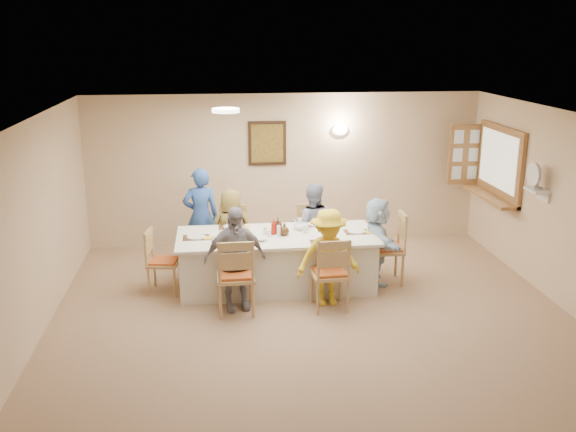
{
  "coord_description": "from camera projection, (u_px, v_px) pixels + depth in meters",
  "views": [
    {
      "loc": [
        -1.17,
        -6.87,
        3.44
      ],
      "look_at": [
        -0.2,
        1.4,
        1.05
      ],
      "focal_mm": 40.0,
      "sensor_mm": 36.0,
      "label": 1
    }
  ],
  "objects": [
    {
      "name": "plate_fr",
      "position": [
        325.0,
        242.0,
        8.47
      ],
      "size": [
        0.25,
        0.25,
        0.02
      ],
      "primitive_type": "cylinder",
      "color": "white",
      "rests_on": "dining_table"
    },
    {
      "name": "napkin_fr",
      "position": [
        339.0,
        243.0,
        8.45
      ],
      "size": [
        0.15,
        0.15,
        0.01
      ],
      "primitive_type": "cube",
      "color": "gold",
      "rests_on": "dining_table"
    },
    {
      "name": "desk_fan",
      "position": [
        536.0,
        179.0,
        8.56
      ],
      "size": [
        0.3,
        0.3,
        0.28
      ],
      "primitive_type": null,
      "color": "#A5A5A8",
      "rests_on": "fan_shelf"
    },
    {
      "name": "plate_re",
      "position": [
        356.0,
        231.0,
        8.93
      ],
      "size": [
        0.25,
        0.25,
        0.02
      ],
      "primitive_type": "cylinder",
      "color": "white",
      "rests_on": "dining_table"
    },
    {
      "name": "caregiver",
      "position": [
        201.0,
        216.0,
        9.8
      ],
      "size": [
        0.64,
        0.51,
        1.48
      ],
      "primitive_type": "imported",
      "rotation": [
        0.0,
        0.0,
        3.29
      ],
      "color": "#2F57AD",
      "rests_on": "ground"
    },
    {
      "name": "serving_hatch",
      "position": [
        500.0,
        163.0,
        9.88
      ],
      "size": [
        0.06,
        1.5,
        1.15
      ],
      "primitive_type": "cube",
      "color": "olive",
      "rests_on": "room_walls"
    },
    {
      "name": "placemat_fr",
      "position": [
        325.0,
        243.0,
        8.48
      ],
      "size": [
        0.38,
        0.28,
        0.01
      ],
      "primitive_type": "cube",
      "color": "#472B19",
      "rests_on": "dining_table"
    },
    {
      "name": "placemat_bl",
      "position": [
        232.0,
        227.0,
        9.14
      ],
      "size": [
        0.38,
        0.28,
        0.01
      ],
      "primitive_type": "cube",
      "color": "#472B19",
      "rests_on": "dining_table"
    },
    {
      "name": "napkin_le",
      "position": [
        209.0,
        238.0,
        8.66
      ],
      "size": [
        0.15,
        0.15,
        0.01
      ],
      "primitive_type": "cube",
      "color": "gold",
      "rests_on": "dining_table"
    },
    {
      "name": "condiment_malt",
      "position": [
        284.0,
        229.0,
        8.77
      ],
      "size": [
        0.18,
        0.18,
        0.17
      ],
      "primitive_type": "imported",
      "rotation": [
        0.0,
        0.0,
        -0.19
      ],
      "color": "#402611",
      "rests_on": "dining_table"
    },
    {
      "name": "wall_sconce",
      "position": [
        340.0,
        130.0,
        10.5
      ],
      "size": [
        0.26,
        0.09,
        0.18
      ],
      "primitive_type": "ellipsoid",
      "color": "white",
      "rests_on": "room_walls"
    },
    {
      "name": "napkin_br",
      "position": [
        328.0,
        225.0,
        9.25
      ],
      "size": [
        0.14,
        0.14,
        0.01
      ],
      "primitive_type": "cube",
      "color": "gold",
      "rests_on": "dining_table"
    },
    {
      "name": "placemat_br",
      "position": [
        315.0,
        224.0,
        9.28
      ],
      "size": [
        0.35,
        0.26,
        0.01
      ],
      "primitive_type": "cube",
      "color": "#472B19",
      "rests_on": "dining_table"
    },
    {
      "name": "diner_front_right",
      "position": [
        328.0,
        258.0,
        8.26
      ],
      "size": [
        0.93,
        0.64,
        1.29
      ],
      "primitive_type": "imported",
      "rotation": [
        0.0,
        0.0,
        0.1
      ],
      "color": "yellow",
      "rests_on": "ground"
    },
    {
      "name": "napkin_bl",
      "position": [
        245.0,
        227.0,
        9.11
      ],
      "size": [
        0.14,
        0.14,
        0.01
      ],
      "primitive_type": "cube",
      "color": "gold",
      "rests_on": "dining_table"
    },
    {
      "name": "hatch_sill",
      "position": [
        489.0,
        196.0,
        10.01
      ],
      "size": [
        0.3,
        1.5,
        0.05
      ],
      "primitive_type": "cube",
      "color": "olive",
      "rests_on": "room_walls"
    },
    {
      "name": "napkin_re",
      "position": [
        370.0,
        232.0,
        8.91
      ],
      "size": [
        0.14,
        0.14,
        0.01
      ],
      "primitive_type": "cube",
      "color": "gold",
      "rests_on": "dining_table"
    },
    {
      "name": "ceiling_light",
      "position": [
        226.0,
        110.0,
        8.28
      ],
      "size": [
        0.36,
        0.36,
        0.05
      ],
      "primitive_type": "cylinder",
      "color": "white",
      "rests_on": "room_walls"
    },
    {
      "name": "chair_back_left",
      "position": [
        232.0,
        238.0,
        9.58
      ],
      "size": [
        0.53,
        0.53,
        0.96
      ],
      "primitive_type": null,
      "rotation": [
        0.0,
        0.0,
        -0.18
      ],
      "color": "tan",
      "rests_on": "ground"
    },
    {
      "name": "napkin_fl",
      "position": [
        248.0,
        246.0,
        8.31
      ],
      "size": [
        0.13,
        0.13,
        0.01
      ],
      "primitive_type": "cube",
      "color": "gold",
      "rests_on": "dining_table"
    },
    {
      "name": "condiment_ketchup",
      "position": [
        274.0,
        227.0,
        8.81
      ],
      "size": [
        0.1,
        0.1,
        0.22
      ],
      "primitive_type": "imported",
      "rotation": [
        0.0,
        0.0,
        0.07
      ],
      "color": "#A71A0E",
      "rests_on": "dining_table"
    },
    {
      "name": "diner_front_left",
      "position": [
        235.0,
        259.0,
        8.12
      ],
      "size": [
        0.93,
        0.65,
        1.37
      ],
      "primitive_type": "imported",
      "rotation": [
        0.0,
        0.0,
        0.2
      ],
      "color": "gray",
      "rests_on": "ground"
    },
    {
      "name": "condiment_brown",
      "position": [
        278.0,
        225.0,
        8.87
      ],
      "size": [
        0.11,
        0.11,
        0.22
      ],
      "primitive_type": "imported",
      "rotation": [
        0.0,
        0.0,
        0.05
      ],
      "color": "#402611",
      "rests_on": "dining_table"
    },
    {
      "name": "teacup_b",
      "position": [
        300.0,
        221.0,
        9.35
      ],
      "size": [
        0.1,
        0.1,
        0.07
      ],
      "primitive_type": "imported",
      "rotation": [
        0.0,
        0.0,
        0.12
      ],
      "color": "white",
      "rests_on": "dining_table"
    },
    {
      "name": "plate_le",
      "position": [
        196.0,
        237.0,
        8.68
      ],
      "size": [
        0.25,
        0.25,
        0.02
      ],
      "primitive_type": "cylinder",
      "color": "white",
      "rests_on": "dining_table"
    },
    {
      "name": "wall_picture",
      "position": [
        267.0,
        143.0,
        10.44
      ],
      "size": [
        0.62,
        0.05,
        0.72
      ],
      "color": "black",
      "rests_on": "room_walls"
    },
    {
      "name": "shutter_door",
      "position": [
        465.0,
        154.0,
        10.58
      ],
      "size": [
        0.55,
        0.04,
        1.0
      ],
      "primitive_type": "cube",
      "color": "olive",
      "rests_on": "room_walls"
    },
    {
      "name": "ground",
      "position": [
        318.0,
        332.0,
        7.64
      ],
      "size": [
        7.0,
        7.0,
        0.0
      ],
      "primitive_type": "plane",
      "color": "#96775A"
    },
    {
      "name": "chair_front_left",
      "position": [
        236.0,
        275.0,
        8.05
      ],
      "size": [
        0.5,
        0.5,
        1.02
      ],
      "primitive_type": null,
      "rotation": [
        0.0,
        0.0,
        3.16
      ],
      "color": "tan",
      "rests_on": "ground"
    },
    {
      "name": "dining_table",
      "position": [
        277.0,
        261.0,
        8.92
      ],
      "size": [
        2.73,
        1.16,
        0.76
      ],
      "primitive_type": "cube",
      "color": "silver",
      "rests_on": "ground"
    },
    {
      "name": "plate_fl",
      "position": [
        234.0,
        245.0,
        8.34
      ],
      "size": [
        0.24,
        0.24,
        0.01
      ],
      "primitive_type": "cylinder",
      "color": "white",
      "rests_on": "dining_table"
    },
    {
      "name": "chair_back_right",
      "position": [
        311.0,
        236.0,
        9.72
      ],
      "size": [
        0.48,
        0.48,
        0.93
      ],
      "primitive_type": null,
      "rotation": [
        0.0,
        0.0,
        -0.08
      ],
      "color": "tan",
      "rests_on": "ground"
    },
    {
      "name": "plate_br",
      "position": [
        315.0,
        224.0,
        9.28
      ],
      "size": [
        0.23,
        0.23,
        0.01
      ],
      "primitive_type": "cylinder",
      "color": "white",
      "rests_on": "dining_table"
    },
    {
      "name": "chair_right_end",
      "position": [
        386.0,
        247.0,
        9.05
      ],
      "size": [
        0.52,
        0.52,
        1.03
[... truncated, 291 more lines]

